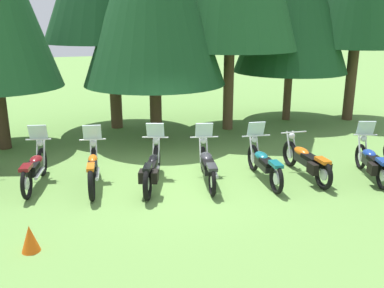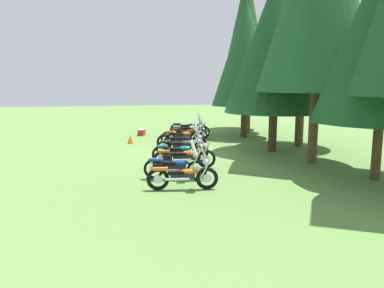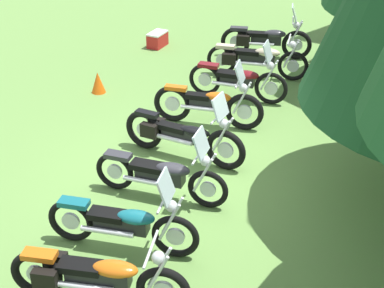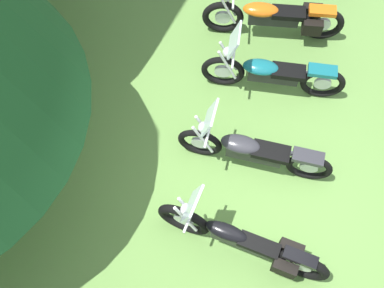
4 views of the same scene
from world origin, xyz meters
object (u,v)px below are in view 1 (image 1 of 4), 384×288
motorcycle_4 (152,168)px  motorcycle_6 (264,163)px  motorcycle_3 (93,168)px  motorcycle_8 (372,161)px  motorcycle_2 (35,167)px  motorcycle_5 (207,164)px  motorcycle_7 (307,160)px  traffic_cone (30,239)px

motorcycle_4 → motorcycle_6: size_ratio=1.01×
motorcycle_3 → motorcycle_8: bearing=-95.3°
motorcycle_2 → motorcycle_5: 4.12m
motorcycle_4 → motorcycle_7: size_ratio=0.96×
motorcycle_5 → motorcycle_6: 1.39m
motorcycle_2 → motorcycle_7: size_ratio=0.91×
motorcycle_7 → traffic_cone: 6.68m
motorcycle_3 → traffic_cone: motorcycle_3 is taller
motorcycle_8 → motorcycle_4: bearing=96.9°
motorcycle_6 → motorcycle_2: bearing=82.2°
motorcycle_3 → traffic_cone: size_ratio=4.67×
motorcycle_2 → motorcycle_5: (3.96, -1.11, -0.01)m
motorcycle_3 → motorcycle_7: (5.14, -1.07, -0.03)m
motorcycle_6 → motorcycle_7: 1.14m
motorcycle_4 → motorcycle_8: size_ratio=1.14×
motorcycle_2 → motorcycle_7: motorcycle_2 is taller
motorcycle_2 → motorcycle_5: motorcycle_2 is taller
motorcycle_2 → traffic_cone: 3.15m
motorcycle_8 → traffic_cone: motorcycle_8 is taller
motorcycle_4 → motorcycle_8: (5.30, -1.29, -0.01)m
motorcycle_8 → traffic_cone: bearing=117.2°
motorcycle_6 → motorcycle_7: motorcycle_6 is taller
motorcycle_4 → motorcycle_6: motorcycle_4 is taller
motorcycle_3 → motorcycle_6: (4.02, -0.92, -0.01)m
motorcycle_3 → motorcycle_4: motorcycle_3 is taller
motorcycle_3 → motorcycle_5: bearing=-93.0°
motorcycle_2 → motorcycle_4: size_ratio=0.94×
motorcycle_3 → motorcycle_7: 5.25m
motorcycle_7 → motorcycle_8: bearing=-108.1°
motorcycle_6 → motorcycle_4: bearing=86.5°
motorcycle_2 → motorcycle_5: size_ratio=0.96×
motorcycle_2 → motorcycle_6: (5.31, -1.47, -0.01)m
motorcycle_3 → motorcycle_6: 4.12m
motorcycle_6 → motorcycle_7: size_ratio=0.95×
motorcycle_3 → motorcycle_6: bearing=-94.0°
motorcycle_4 → motorcycle_5: (1.33, -0.17, -0.00)m
motorcycle_5 → motorcycle_8: same height
motorcycle_2 → motorcycle_3: bearing=-99.8°
motorcycle_6 → motorcycle_8: motorcycle_6 is taller
motorcycle_2 → motorcycle_4: motorcycle_4 is taller
motorcycle_2 → traffic_cone: bearing=-168.2°
motorcycle_6 → motorcycle_7: bearing=-89.6°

